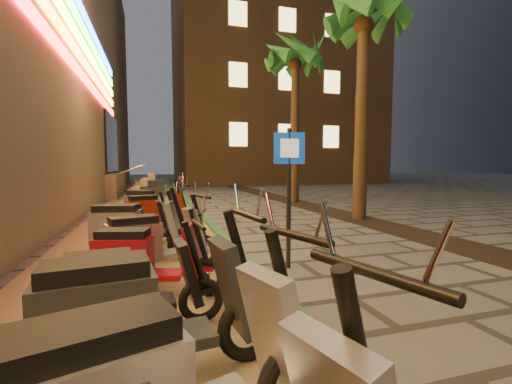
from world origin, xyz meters
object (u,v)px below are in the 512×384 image
object	(u,v)px
scooter_8	(152,242)
scooter_7	(144,259)
pedestrian_sign	(289,178)
scooter_9	(132,229)
scooter_6	(126,288)
scooter_11	(134,220)
scooter_10	(137,224)
scooter_12	(154,211)
scooter_5	(140,314)
scooter_13	(151,206)

from	to	relation	value
scooter_8	scooter_7	bearing A→B (deg)	-114.20
pedestrian_sign	scooter_9	bearing A→B (deg)	164.73
scooter_6	scooter_9	world-z (taller)	scooter_9
pedestrian_sign	scooter_11	size ratio (longest dim) A/B	1.49
scooter_10	scooter_11	bearing A→B (deg)	106.12
scooter_12	scooter_9	bearing A→B (deg)	-113.09
pedestrian_sign	scooter_5	bearing A→B (deg)	-121.52
pedestrian_sign	scooter_8	distance (m)	2.27
scooter_10	pedestrian_sign	bearing A→B (deg)	-30.41
scooter_7	scooter_8	size ratio (longest dim) A/B	0.93
scooter_5	scooter_12	bearing A→B (deg)	81.65
scooter_7	scooter_8	xyz separation A→B (m)	(0.10, 0.78, 0.04)
scooter_11	scooter_12	size ratio (longest dim) A/B	0.88
scooter_6	scooter_13	xyz separation A→B (m)	(0.18, 6.14, 0.07)
scooter_12	scooter_13	bearing A→B (deg)	80.21
scooter_5	scooter_13	world-z (taller)	scooter_5
scooter_6	scooter_9	bearing A→B (deg)	87.12
scooter_10	scooter_12	distance (m)	1.68
scooter_8	scooter_9	distance (m)	1.02
pedestrian_sign	scooter_9	world-z (taller)	pedestrian_sign
scooter_8	scooter_13	size ratio (longest dim) A/B	0.95
scooter_6	scooter_12	distance (m)	5.24
scooter_8	pedestrian_sign	bearing A→B (deg)	-21.28
pedestrian_sign	scooter_12	size ratio (longest dim) A/B	1.32
scooter_5	scooter_8	xyz separation A→B (m)	(0.08, 2.60, -0.04)
scooter_6	scooter_8	bearing A→B (deg)	77.30
scooter_5	scooter_12	xyz separation A→B (m)	(0.11, 6.10, -0.05)
scooter_8	scooter_13	distance (m)	4.41
scooter_8	scooter_10	size ratio (longest dim) A/B	1.04
scooter_7	scooter_11	xyz separation A→B (m)	(-0.28, 3.46, -0.03)
scooter_9	scooter_10	xyz separation A→B (m)	(0.03, 0.90, -0.05)
scooter_6	scooter_10	size ratio (longest dim) A/B	0.94
scooter_9	scooter_12	distance (m)	2.57
scooter_10	scooter_11	xyz separation A→B (m)	(-0.09, 0.82, -0.04)
scooter_8	scooter_10	xyz separation A→B (m)	(-0.30, 1.86, -0.02)
scooter_11	scooter_13	distance (m)	1.76
scooter_7	scooter_11	distance (m)	3.47
scooter_8	scooter_10	world-z (taller)	scooter_8
pedestrian_sign	scooter_11	world-z (taller)	pedestrian_sign
scooter_8	scooter_12	bearing A→B (deg)	72.96
scooter_9	scooter_10	distance (m)	0.90
scooter_6	scooter_5	bearing A→B (deg)	-84.32
scooter_10	scooter_7	bearing A→B (deg)	-75.58
scooter_10	scooter_13	xyz separation A→B (m)	(0.24, 2.55, 0.05)
scooter_5	scooter_7	world-z (taller)	scooter_5
scooter_7	scooter_9	world-z (taller)	scooter_9
scooter_11	scooter_13	xyz separation A→B (m)	(0.33, 1.73, 0.09)
pedestrian_sign	scooter_13	distance (m)	5.13
scooter_10	scooter_6	bearing A→B (deg)	-78.91
scooter_7	scooter_10	bearing A→B (deg)	108.85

